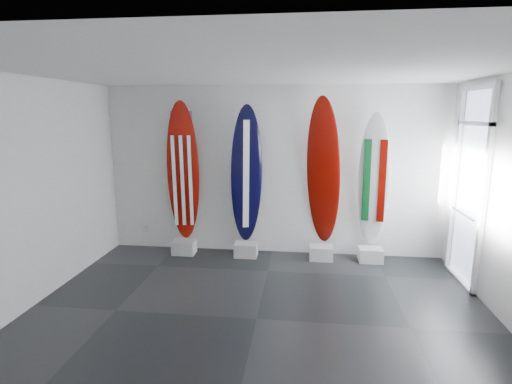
# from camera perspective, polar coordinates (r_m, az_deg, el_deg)

# --- Properties ---
(floor) EXTENTS (6.00, 6.00, 0.00)m
(floor) POSITION_cam_1_polar(r_m,az_deg,el_deg) (5.23, 0.10, -17.67)
(floor) COLOR black
(floor) RESTS_ON ground
(ceiling) EXTENTS (6.00, 6.00, 0.00)m
(ceiling) POSITION_cam_1_polar(r_m,az_deg,el_deg) (4.60, 0.11, 17.14)
(ceiling) COLOR white
(ceiling) RESTS_ON wall_back
(wall_back) EXTENTS (6.00, 0.00, 6.00)m
(wall_back) POSITION_cam_1_polar(r_m,az_deg,el_deg) (7.14, 2.45, 2.98)
(wall_back) COLOR white
(wall_back) RESTS_ON ground
(wall_front) EXTENTS (6.00, 0.00, 6.00)m
(wall_front) POSITION_cam_1_polar(r_m,az_deg,el_deg) (2.35, -7.26, -14.88)
(wall_front) COLOR white
(wall_front) RESTS_ON ground
(wall_left) EXTENTS (0.00, 5.00, 5.00)m
(wall_left) POSITION_cam_1_polar(r_m,az_deg,el_deg) (5.85, -30.54, -0.46)
(wall_left) COLOR white
(wall_left) RESTS_ON ground
(display_block_usa) EXTENTS (0.40, 0.30, 0.24)m
(display_block_usa) POSITION_cam_1_polar(r_m,az_deg,el_deg) (7.45, -10.22, -7.77)
(display_block_usa) COLOR silver
(display_block_usa) RESTS_ON floor
(surfboard_usa) EXTENTS (0.59, 0.32, 2.50)m
(surfboard_usa) POSITION_cam_1_polar(r_m,az_deg,el_deg) (7.22, -10.37, 2.81)
(surfboard_usa) COLOR #7F0B04
(surfboard_usa) RESTS_ON display_block_usa
(display_block_navy) EXTENTS (0.40, 0.30, 0.24)m
(display_block_navy) POSITION_cam_1_polar(r_m,az_deg,el_deg) (7.21, -1.43, -8.25)
(display_block_navy) COLOR silver
(display_block_navy) RESTS_ON floor
(surfboard_navy) EXTENTS (0.60, 0.40, 2.44)m
(surfboard_navy) POSITION_cam_1_polar(r_m,az_deg,el_deg) (6.98, -1.37, 2.42)
(surfboard_navy) COLOR black
(surfboard_navy) RESTS_ON display_block_navy
(display_block_swiss) EXTENTS (0.40, 0.30, 0.24)m
(display_block_swiss) POSITION_cam_1_polar(r_m,az_deg,el_deg) (7.15, 9.26, -8.57)
(display_block_swiss) COLOR silver
(display_block_swiss) RESTS_ON floor
(surfboard_swiss) EXTENTS (0.71, 0.64, 2.57)m
(surfboard_swiss) POSITION_cam_1_polar(r_m,az_deg,el_deg) (6.90, 9.60, 2.73)
(surfboard_swiss) COLOR #7F0B04
(surfboard_swiss) RESTS_ON display_block_swiss
(display_block_italy) EXTENTS (0.40, 0.30, 0.24)m
(display_block_italy) POSITION_cam_1_polar(r_m,az_deg,el_deg) (7.24, 16.04, -8.62)
(display_block_italy) COLOR silver
(display_block_italy) RESTS_ON floor
(surfboard_italy) EXTENTS (0.57, 0.37, 2.31)m
(surfboard_italy) POSITION_cam_1_polar(r_m,az_deg,el_deg) (7.02, 16.48, 1.50)
(surfboard_italy) COLOR white
(surfboard_italy) RESTS_ON display_block_italy
(wall_outlet) EXTENTS (0.09, 0.02, 0.13)m
(wall_outlet) POSITION_cam_1_polar(r_m,az_deg,el_deg) (7.93, -15.64, -5.09)
(wall_outlet) COLOR silver
(wall_outlet) RESTS_ON wall_back
(glass_door) EXTENTS (0.12, 1.16, 2.85)m
(glass_door) POSITION_cam_1_polar(r_m,az_deg,el_deg) (6.65, 28.17, 0.37)
(glass_door) COLOR white
(glass_door) RESTS_ON floor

